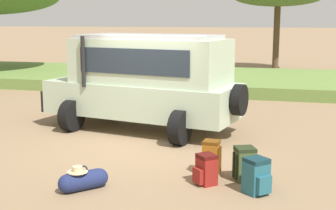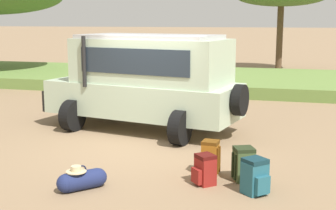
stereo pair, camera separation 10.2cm
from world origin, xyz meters
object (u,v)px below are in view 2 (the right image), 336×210
at_px(backpack_beside_front_wheel, 210,158).
at_px(backpack_near_rear_wheel, 205,170).
at_px(backpack_outermost, 255,177).
at_px(duffel_bag_low_black_case, 82,180).
at_px(safari_vehicle, 147,80).
at_px(backpack_cluster_center, 244,164).

relative_size(backpack_beside_front_wheel, backpack_near_rear_wheel, 1.19).
height_order(backpack_near_rear_wheel, backpack_outermost, backpack_outermost).
relative_size(backpack_outermost, duffel_bag_low_black_case, 0.81).
height_order(safari_vehicle, backpack_beside_front_wheel, safari_vehicle).
height_order(backpack_cluster_center, duffel_bag_low_black_case, backpack_cluster_center).
bearing_deg(backpack_beside_front_wheel, backpack_cluster_center, -15.01).
bearing_deg(backpack_outermost, backpack_beside_front_wheel, 138.83).
bearing_deg(backpack_beside_front_wheel, safari_vehicle, 125.69).
bearing_deg(backpack_near_rear_wheel, backpack_outermost, -14.09).
distance_m(safari_vehicle, backpack_cluster_center, 4.43).
bearing_deg(backpack_outermost, backpack_cluster_center, 111.60).
distance_m(safari_vehicle, backpack_near_rear_wheel, 4.37).
distance_m(backpack_cluster_center, backpack_outermost, 0.65).
xyz_separation_m(backpack_beside_front_wheel, backpack_near_rear_wheel, (0.02, -0.56, -0.05)).
relative_size(backpack_beside_front_wheel, backpack_outermost, 1.07).
xyz_separation_m(backpack_beside_front_wheel, backpack_outermost, (0.89, -0.78, -0.02)).
xyz_separation_m(safari_vehicle, backpack_cluster_center, (2.85, -3.24, -1.00)).
xyz_separation_m(backpack_beside_front_wheel, backpack_cluster_center, (0.65, -0.18, -0.01)).
relative_size(backpack_beside_front_wheel, duffel_bag_low_black_case, 0.87).
xyz_separation_m(safari_vehicle, duffel_bag_low_black_case, (0.28, -4.41, -1.13)).
bearing_deg(backpack_cluster_center, backpack_outermost, -68.40).
bearing_deg(backpack_beside_front_wheel, duffel_bag_low_black_case, -144.88).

